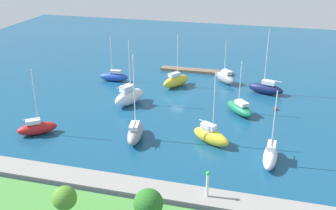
% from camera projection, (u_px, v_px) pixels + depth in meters
% --- Properties ---
extents(water, '(160.00, 160.00, 0.00)m').
position_uv_depth(water, '(177.00, 98.00, 85.51)').
color(water, navy).
rests_on(water, ground).
extents(pier_dock, '(18.34, 2.46, 0.68)m').
position_uv_depth(pier_dock, '(196.00, 71.00, 101.58)').
color(pier_dock, brown).
rests_on(pier_dock, ground).
extents(breakwater, '(64.00, 3.92, 1.05)m').
position_uv_depth(breakwater, '(117.00, 185.00, 54.77)').
color(breakwater, gray).
rests_on(breakwater, ground).
extents(harbor_beacon, '(0.56, 0.56, 3.73)m').
position_uv_depth(harbor_beacon, '(207.00, 182.00, 50.74)').
color(harbor_beacon, silver).
rests_on(harbor_beacon, breakwater).
extents(park_tree_west, '(2.81, 2.81, 5.49)m').
position_uv_depth(park_tree_west, '(65.00, 198.00, 44.86)').
color(park_tree_west, brown).
rests_on(park_tree_west, shoreline_park).
extents(park_tree_east, '(3.37, 3.37, 5.30)m').
position_uv_depth(park_tree_east, '(148.00, 203.00, 44.76)').
color(park_tree_east, brown).
rests_on(park_tree_east, shoreline_park).
extents(sailboat_gray_off_beacon, '(3.62, 8.04, 14.86)m').
position_uv_depth(sailboat_gray_off_beacon, '(135.00, 132.00, 67.48)').
color(sailboat_gray_off_beacon, gray).
rests_on(sailboat_gray_off_beacon, water).
extents(sailboat_white_east_end, '(5.70, 8.23, 13.34)m').
position_uv_depth(sailboat_white_east_end, '(129.00, 96.00, 81.65)').
color(sailboat_white_east_end, white).
rests_on(sailboat_white_east_end, water).
extents(sailboat_yellow_along_channel, '(5.89, 7.53, 12.08)m').
position_uv_depth(sailboat_yellow_along_channel, '(176.00, 81.00, 91.41)').
color(sailboat_yellow_along_channel, yellow).
rests_on(sailboat_yellow_along_channel, water).
extents(sailboat_navy_mid_basin, '(8.15, 4.54, 14.27)m').
position_uv_depth(sailboat_navy_mid_basin, '(266.00, 88.00, 87.36)').
color(sailboat_navy_mid_basin, '#141E4C').
rests_on(sailboat_navy_mid_basin, water).
extents(sailboat_red_near_pier, '(6.75, 5.88, 11.78)m').
position_uv_depth(sailboat_red_near_pier, '(37.00, 128.00, 69.50)').
color(sailboat_red_near_pier, red).
rests_on(sailboat_red_near_pier, water).
extents(sailboat_blue_inner_mooring, '(7.10, 2.69, 10.92)m').
position_uv_depth(sailboat_blue_inner_mooring, '(114.00, 76.00, 95.08)').
color(sailboat_blue_inner_mooring, '#2347B2').
rests_on(sailboat_blue_inner_mooring, water).
extents(sailboat_green_lone_north, '(6.85, 7.43, 10.42)m').
position_uv_depth(sailboat_green_lone_north, '(240.00, 108.00, 77.52)').
color(sailboat_green_lone_north, '#19724C').
rests_on(sailboat_green_lone_north, water).
extents(sailboat_gray_far_south, '(6.16, 6.52, 10.22)m').
position_uv_depth(sailboat_gray_far_south, '(225.00, 77.00, 93.73)').
color(sailboat_gray_far_south, gray).
rests_on(sailboat_gray_far_south, water).
extents(sailboat_white_center_basin, '(2.42, 7.37, 11.96)m').
position_uv_depth(sailboat_white_center_basin, '(270.00, 156.00, 60.57)').
color(sailboat_white_center_basin, white).
rests_on(sailboat_white_center_basin, water).
extents(sailboat_yellow_west_end, '(7.22, 5.31, 12.56)m').
position_uv_depth(sailboat_yellow_west_end, '(211.00, 136.00, 66.22)').
color(sailboat_yellow_west_end, yellow).
rests_on(sailboat_yellow_west_end, water).
extents(mooring_buoy_red, '(0.70, 0.70, 0.70)m').
position_uv_depth(mooring_buoy_red, '(276.00, 109.00, 79.41)').
color(mooring_buoy_red, red).
rests_on(mooring_buoy_red, water).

